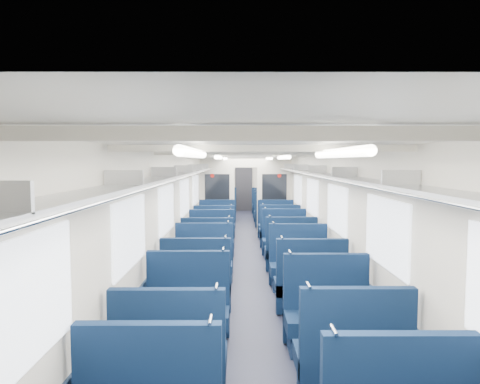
% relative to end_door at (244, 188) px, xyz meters
% --- Properties ---
extents(floor, '(2.80, 18.00, 0.01)m').
position_rel_end_door_xyz_m(floor, '(0.00, -8.94, -1.00)').
color(floor, black).
rests_on(floor, ground).
extents(ceiling, '(2.80, 18.00, 0.01)m').
position_rel_end_door_xyz_m(ceiling, '(0.00, -8.94, 1.35)').
color(ceiling, silver).
rests_on(ceiling, wall_left).
extents(wall_left, '(0.02, 18.00, 2.35)m').
position_rel_end_door_xyz_m(wall_left, '(-1.40, -8.94, 0.18)').
color(wall_left, '#BCB7A8').
rests_on(wall_left, floor).
extents(dado_left, '(0.03, 17.90, 0.70)m').
position_rel_end_door_xyz_m(dado_left, '(-1.39, -8.94, -0.65)').
color(dado_left, '#101E35').
rests_on(dado_left, floor).
extents(wall_right, '(0.02, 18.00, 2.35)m').
position_rel_end_door_xyz_m(wall_right, '(1.40, -8.94, 0.18)').
color(wall_right, '#BCB7A8').
rests_on(wall_right, floor).
extents(dado_right, '(0.03, 17.90, 0.70)m').
position_rel_end_door_xyz_m(dado_right, '(1.39, -8.94, -0.65)').
color(dado_right, '#101E35').
rests_on(dado_right, floor).
extents(wall_far, '(2.80, 0.02, 2.35)m').
position_rel_end_door_xyz_m(wall_far, '(0.00, 0.06, 0.18)').
color(wall_far, '#BCB7A8').
rests_on(wall_far, floor).
extents(luggage_rack_left, '(0.36, 17.40, 0.18)m').
position_rel_end_door_xyz_m(luggage_rack_left, '(-1.21, -8.94, 0.97)').
color(luggage_rack_left, '#B2B5BA').
rests_on(luggage_rack_left, wall_left).
extents(luggage_rack_right, '(0.36, 17.40, 0.18)m').
position_rel_end_door_xyz_m(luggage_rack_right, '(1.21, -8.94, 0.97)').
color(luggage_rack_right, '#B2B5BA').
rests_on(luggage_rack_right, wall_right).
extents(windows, '(2.78, 15.60, 0.75)m').
position_rel_end_door_xyz_m(windows, '(0.00, -9.40, 0.42)').
color(windows, white).
rests_on(windows, wall_left).
extents(ceiling_fittings, '(2.70, 16.06, 0.11)m').
position_rel_end_door_xyz_m(ceiling_fittings, '(0.00, -9.20, 1.29)').
color(ceiling_fittings, beige).
rests_on(ceiling_fittings, ceiling).
extents(end_door, '(0.75, 0.06, 2.00)m').
position_rel_end_door_xyz_m(end_door, '(0.00, 0.00, 0.00)').
color(end_door, black).
rests_on(end_door, floor).
extents(bulkhead, '(2.80, 0.10, 2.35)m').
position_rel_end_door_xyz_m(bulkhead, '(-0.00, -5.69, 0.23)').
color(bulkhead, beige).
rests_on(bulkhead, floor).
extents(seat_4, '(1.01, 0.56, 1.13)m').
position_rel_end_door_xyz_m(seat_4, '(-0.83, -14.95, -0.65)').
color(seat_4, '#0D2140').
rests_on(seat_4, floor).
extents(seat_5, '(1.01, 0.56, 1.13)m').
position_rel_end_door_xyz_m(seat_5, '(0.83, -14.92, -0.65)').
color(seat_5, '#0D2140').
rests_on(seat_5, floor).
extents(seat_6, '(1.01, 0.56, 1.13)m').
position_rel_end_door_xyz_m(seat_6, '(-0.83, -13.69, -0.65)').
color(seat_6, '#0D2140').
rests_on(seat_6, floor).
extents(seat_7, '(1.01, 0.56, 1.13)m').
position_rel_end_door_xyz_m(seat_7, '(0.83, -13.85, -0.65)').
color(seat_7, '#0D2140').
rests_on(seat_7, floor).
extents(seat_8, '(1.01, 0.56, 1.13)m').
position_rel_end_door_xyz_m(seat_8, '(-0.83, -12.55, -0.65)').
color(seat_8, '#0D2140').
rests_on(seat_8, floor).
extents(seat_9, '(1.01, 0.56, 1.13)m').
position_rel_end_door_xyz_m(seat_9, '(0.83, -12.61, -0.65)').
color(seat_9, '#0D2140').
rests_on(seat_9, floor).
extents(seat_10, '(1.01, 0.56, 1.13)m').
position_rel_end_door_xyz_m(seat_10, '(-0.83, -11.35, -0.65)').
color(seat_10, '#0D2140').
rests_on(seat_10, floor).
extents(seat_11, '(1.01, 0.56, 1.13)m').
position_rel_end_door_xyz_m(seat_11, '(0.83, -11.45, -0.65)').
color(seat_11, '#0D2140').
rests_on(seat_11, floor).
extents(seat_12, '(1.01, 0.56, 1.13)m').
position_rel_end_door_xyz_m(seat_12, '(-0.83, -10.37, -0.65)').
color(seat_12, '#0D2140').
rests_on(seat_12, floor).
extents(seat_13, '(1.01, 0.56, 1.13)m').
position_rel_end_door_xyz_m(seat_13, '(0.83, -10.27, -0.65)').
color(seat_13, '#0D2140').
rests_on(seat_13, floor).
extents(seat_14, '(1.01, 0.56, 1.13)m').
position_rel_end_door_xyz_m(seat_14, '(-0.83, -9.26, -0.65)').
color(seat_14, '#0D2140').
rests_on(seat_14, floor).
extents(seat_15, '(1.01, 0.56, 1.13)m').
position_rel_end_door_xyz_m(seat_15, '(0.83, -9.12, -0.65)').
color(seat_15, '#0D2140').
rests_on(seat_15, floor).
extents(seat_16, '(1.01, 0.56, 1.13)m').
position_rel_end_door_xyz_m(seat_16, '(-0.83, -8.09, -0.65)').
color(seat_16, '#0D2140').
rests_on(seat_16, floor).
extents(seat_17, '(1.01, 0.56, 1.13)m').
position_rel_end_door_xyz_m(seat_17, '(0.83, -7.97, -0.65)').
color(seat_17, '#0D2140').
rests_on(seat_17, floor).
extents(seat_18, '(1.01, 0.56, 1.13)m').
position_rel_end_door_xyz_m(seat_18, '(-0.83, -6.85, -0.65)').
color(seat_18, '#0D2140').
rests_on(seat_18, floor).
extents(seat_19, '(1.01, 0.56, 1.13)m').
position_rel_end_door_xyz_m(seat_19, '(0.83, -6.87, -0.65)').
color(seat_19, '#0D2140').
rests_on(seat_19, floor).
extents(seat_20, '(1.01, 0.56, 1.13)m').
position_rel_end_door_xyz_m(seat_20, '(-0.83, -4.82, -0.65)').
color(seat_20, '#0D2140').
rests_on(seat_20, floor).
extents(seat_21, '(1.01, 0.56, 1.13)m').
position_rel_end_door_xyz_m(seat_21, '(0.83, -4.72, -0.65)').
color(seat_21, '#0D2140').
rests_on(seat_21, floor).
extents(seat_22, '(1.01, 0.56, 1.13)m').
position_rel_end_door_xyz_m(seat_22, '(-0.83, -3.58, -0.65)').
color(seat_22, '#0D2140').
rests_on(seat_22, floor).
extents(seat_23, '(1.01, 0.56, 1.13)m').
position_rel_end_door_xyz_m(seat_23, '(0.83, -3.72, -0.65)').
color(seat_23, '#0D2140').
rests_on(seat_23, floor).
extents(seat_24, '(1.01, 0.56, 1.13)m').
position_rel_end_door_xyz_m(seat_24, '(-0.83, -2.63, -0.65)').
color(seat_24, '#0D2140').
rests_on(seat_24, floor).
extents(seat_25, '(1.01, 0.56, 1.13)m').
position_rel_end_door_xyz_m(seat_25, '(0.83, -2.41, -0.65)').
color(seat_25, '#0D2140').
rests_on(seat_25, floor).
extents(seat_26, '(1.01, 0.56, 1.13)m').
position_rel_end_door_xyz_m(seat_26, '(-0.83, -1.30, -0.65)').
color(seat_26, '#0D2140').
rests_on(seat_26, floor).
extents(seat_27, '(1.01, 0.56, 1.13)m').
position_rel_end_door_xyz_m(seat_27, '(0.83, -1.40, -0.65)').
color(seat_27, '#0D2140').
rests_on(seat_27, floor).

